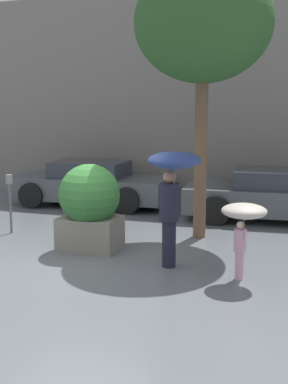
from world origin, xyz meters
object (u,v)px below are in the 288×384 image
person_child (243,218)px  parked_car_far (274,196)px  person_adult (172,181)px  street_tree (203,25)px  planter_box (90,205)px  parked_car_near (91,184)px  parking_meter (10,191)px

person_child → parked_car_far: size_ratio=0.28×
person_adult → parked_car_far: person_adult is taller
person_adult → street_tree: size_ratio=0.36×
planter_box → street_tree: size_ratio=0.30×
planter_box → parked_car_near: 4.46m
parked_car_far → street_tree: bearing=142.7°
person_adult → parked_car_far: bearing=116.3°
parked_car_far → parking_meter: (-5.37, -3.14, 0.33)m
person_adult → person_child: person_adult is taller
person_child → parking_meter: 5.34m
person_child → parked_car_near: person_child is taller
person_adult → street_tree: bearing=133.8°
parked_car_near → street_tree: bearing=-126.7°
parked_car_near → street_tree: size_ratio=0.81×
parked_car_far → parking_meter: size_ratio=3.43×
parked_car_far → street_tree: (-1.40, -2.17, 3.72)m
parked_car_near → parking_meter: 3.50m
planter_box → parking_meter: 2.23m
parked_car_far → planter_box: bearing=134.8°
street_tree → parking_meter: (-3.96, -0.97, -3.39)m
parked_car_far → person_child: bearing=172.7°
person_adult → person_child: size_ratio=1.61×
planter_box → street_tree: (1.81, 1.55, 3.44)m
planter_box → parked_car_near: (-1.83, 4.05, -0.28)m
person_adult → person_child: (1.20, -0.25, -0.48)m
street_tree → person_adult: bearing=-90.7°
parking_meter → parked_car_near: bearing=84.7°
person_child → parked_car_near: (-4.81, 4.91, -0.43)m
parking_meter → street_tree: bearing=13.7°
person_adult → parking_meter: person_adult is taller
planter_box → parked_car_near: bearing=114.3°
person_child → street_tree: bearing=167.6°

